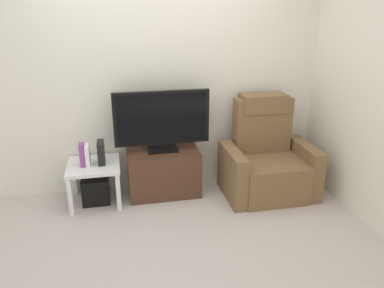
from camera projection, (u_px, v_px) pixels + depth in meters
ground_plane at (175, 235)px, 3.46m from camera, size 6.40×6.40×0.00m
wall_back at (156, 74)px, 4.03m from camera, size 6.40×0.06×2.60m
wall_side at (378, 88)px, 3.36m from camera, size 0.06×4.48×2.60m
tv_stand at (164, 172)px, 4.14m from camera, size 0.78×0.44×0.51m
television at (162, 120)px, 3.95m from camera, size 1.02×0.20×0.66m
recliner_armchair at (267, 161)px, 4.15m from camera, size 0.98×0.78×1.08m
side_table at (94, 170)px, 3.93m from camera, size 0.54×0.54×0.44m
subwoofer_box at (96, 189)px, 4.01m from camera, size 0.28×0.28×0.28m
book_leftmost at (82, 155)px, 3.83m from camera, size 0.05×0.12×0.24m
book_middle at (87, 155)px, 3.84m from camera, size 0.04×0.14×0.22m
game_console at (101, 152)px, 3.89m from camera, size 0.07×0.20×0.24m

